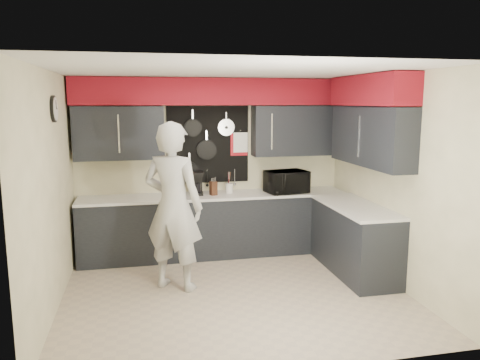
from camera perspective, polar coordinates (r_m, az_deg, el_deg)
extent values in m
plane|color=tan|center=(5.77, -0.66, -13.54)|extent=(4.00, 4.00, 0.00)
cube|color=beige|center=(7.09, -3.49, 1.74)|extent=(4.00, 0.01, 2.60)
cube|color=black|center=(6.81, -14.51, 5.57)|extent=(1.24, 0.32, 0.75)
cube|color=black|center=(7.19, 6.85, 6.00)|extent=(1.34, 0.32, 0.75)
cube|color=maroon|center=(6.85, -3.36, 10.69)|extent=(3.94, 0.36, 0.38)
cube|color=black|center=(7.04, -3.90, 4.34)|extent=(1.22, 0.03, 1.15)
cylinder|color=black|center=(6.95, -5.77, 6.35)|extent=(0.26, 0.04, 0.26)
cylinder|color=black|center=(7.00, -4.09, 3.69)|extent=(0.30, 0.04, 0.30)
cylinder|color=black|center=(7.01, -6.17, 1.11)|extent=(0.27, 0.04, 0.27)
cylinder|color=silver|center=(7.03, -1.69, 6.43)|extent=(0.25, 0.02, 0.25)
cube|color=#B60E19|center=(7.10, -0.11, 4.36)|extent=(0.26, 0.01, 0.34)
cube|color=white|center=(7.09, 0.07, 4.60)|extent=(0.22, 0.01, 0.30)
cylinder|color=silver|center=(7.02, -7.46, 0.20)|extent=(0.01, 0.01, 0.20)
cylinder|color=silver|center=(7.07, -4.03, 0.32)|extent=(0.01, 0.01, 0.20)
cylinder|color=silver|center=(7.14, -0.65, 0.43)|extent=(0.01, 0.01, 0.20)
cube|color=beige|center=(6.10, 18.00, 0.01)|extent=(0.01, 3.50, 2.60)
cube|color=black|center=(6.23, 15.63, 5.18)|extent=(0.32, 1.70, 0.75)
cube|color=maroon|center=(6.21, 15.71, 10.47)|extent=(0.36, 1.70, 0.38)
cube|color=beige|center=(5.37, -22.03, -1.48)|extent=(0.01, 3.50, 2.60)
cylinder|color=black|center=(5.68, -21.76, 8.05)|extent=(0.04, 0.30, 0.30)
cylinder|color=white|center=(5.67, -21.54, 8.06)|extent=(0.01, 0.26, 0.26)
cube|color=black|center=(6.98, -3.05, -5.60)|extent=(3.90, 0.60, 0.88)
cube|color=silver|center=(6.86, -3.06, -1.92)|extent=(3.90, 0.63, 0.04)
cube|color=black|center=(6.46, 13.76, -7.12)|extent=(0.60, 1.60, 0.88)
cube|color=silver|center=(6.34, 13.80, -3.14)|extent=(0.63, 1.60, 0.04)
cube|color=black|center=(6.84, -2.67, -9.32)|extent=(3.90, 0.06, 0.10)
imported|color=black|center=(6.98, 5.68, -0.22)|extent=(0.66, 0.51, 0.33)
cube|color=#381C11|center=(6.79, -3.26, -1.01)|extent=(0.11, 0.11, 0.20)
cylinder|color=white|center=(6.94, -1.33, -1.00)|extent=(0.11, 0.11, 0.14)
cube|color=black|center=(6.85, -5.29, -1.66)|extent=(0.20, 0.24, 0.03)
cube|color=black|center=(6.90, -5.40, -0.25)|extent=(0.19, 0.08, 0.31)
cube|color=black|center=(6.80, -5.33, 0.74)|extent=(0.20, 0.24, 0.06)
cylinder|color=black|center=(6.81, -5.28, -0.98)|extent=(0.11, 0.11, 0.14)
imported|color=#B0B0AD|center=(5.66, -8.14, -3.24)|extent=(0.89, 0.80, 2.04)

